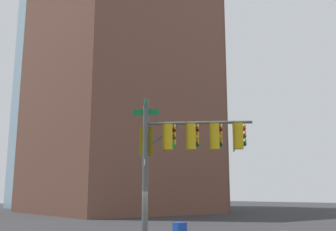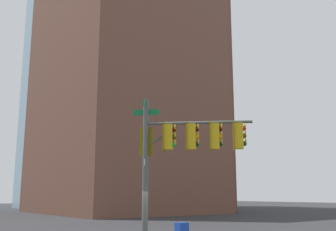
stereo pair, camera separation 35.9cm
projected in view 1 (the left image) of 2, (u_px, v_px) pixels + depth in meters
signal_pole_assembly at (179, 147)px, 15.85m from camera, size 3.48×3.54×6.21m
building_brick_nearside at (118, 56)px, 57.20m from camera, size 23.05×19.48×43.68m
building_brick_midblock at (134, 103)px, 60.57m from camera, size 20.71×18.82×32.06m
building_glass_tower at (112, 23)px, 76.08m from camera, size 24.00×27.98×68.63m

